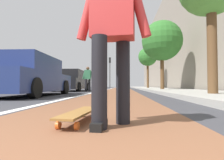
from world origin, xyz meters
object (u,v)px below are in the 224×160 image
at_px(street_tree_far, 148,57).
at_px(pedestrian_distant, 88,77).
at_px(skateboard, 80,113).
at_px(parked_car_mid, 72,81).
at_px(skater_person, 112,27).
at_px(parked_car_near, 31,77).
at_px(traffic_light, 110,67).
at_px(street_tree_mid, 162,41).

xyz_separation_m(street_tree_far, pedestrian_distant, (-9.13, 4.98, -2.73)).
distance_m(skateboard, parked_car_mid, 10.94).
bearing_deg(street_tree_far, pedestrian_distant, 151.36).
height_order(street_tree_far, pedestrian_distant, street_tree_far).
distance_m(skateboard, skater_person, 0.92).
height_order(parked_car_near, parked_car_mid, parked_car_near).
distance_m(parked_car_near, traffic_light, 20.00).
bearing_deg(pedestrian_distant, skater_person, -166.92).
distance_m(skater_person, pedestrian_distant, 9.53).
bearing_deg(street_tree_mid, street_tree_far, 0.00).
relative_size(skateboard, parked_car_mid, 0.20).
height_order(parked_car_near, street_tree_far, street_tree_far).
bearing_deg(skater_person, parked_car_mid, 18.68).
bearing_deg(skater_person, skateboard, 66.73).
height_order(parked_car_mid, pedestrian_distant, pedestrian_distant).
bearing_deg(skater_person, street_tree_mid, -14.44).
xyz_separation_m(skater_person, traffic_light, (24.53, 1.96, 2.23)).
distance_m(skateboard, street_tree_far, 18.87).
relative_size(street_tree_mid, street_tree_far, 1.06).
relative_size(parked_car_mid, traffic_light, 0.93).
height_order(parked_car_near, traffic_light, traffic_light).
bearing_deg(street_tree_far, skater_person, 171.27).
bearing_deg(parked_car_near, street_tree_mid, -44.73).
bearing_deg(parked_car_near, street_tree_far, -24.32).
relative_size(skateboard, street_tree_mid, 0.17).
bearing_deg(street_tree_mid, pedestrian_distant, 108.67).
xyz_separation_m(skateboard, street_tree_mid, (10.82, -3.17, 3.46)).
bearing_deg(skater_person, traffic_light, 4.57).
bearing_deg(pedestrian_distant, parked_car_near, 165.24).
bearing_deg(traffic_light, street_tree_mid, -160.55).
height_order(parked_car_near, pedestrian_distant, pedestrian_distant).
bearing_deg(pedestrian_distant, traffic_light, -0.74).
xyz_separation_m(skateboard, parked_car_near, (4.58, 3.01, 0.61)).
height_order(skateboard, street_tree_far, street_tree_far).
xyz_separation_m(skateboard, street_tree_far, (18.26, -3.17, 3.54)).
height_order(traffic_light, street_tree_far, street_tree_far).
distance_m(parked_car_mid, traffic_light, 14.25).
relative_size(parked_car_near, parked_car_mid, 1.06).
bearing_deg(skateboard, street_tree_far, -9.85).
distance_m(skateboard, pedestrian_distant, 9.35).
height_order(parked_car_mid, street_tree_mid, street_tree_mid).
relative_size(parked_car_mid, street_tree_far, 0.91).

